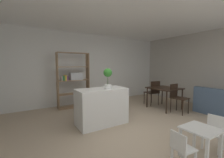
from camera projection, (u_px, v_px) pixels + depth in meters
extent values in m
plane|color=tan|center=(131.00, 128.00, 3.58)|extent=(10.08, 10.08, 0.00)
cube|color=white|center=(132.00, 9.00, 3.31)|extent=(7.32, 5.91, 0.06)
cube|color=silver|center=(85.00, 69.00, 5.92)|extent=(7.32, 0.06, 2.75)
cube|color=#B2ADA3|center=(210.00, 69.00, 5.35)|extent=(0.06, 5.91, 2.75)
cube|color=white|center=(102.00, 106.00, 3.80)|extent=(1.27, 0.63, 0.92)
cylinder|color=white|center=(108.00, 87.00, 3.76)|extent=(0.18, 0.18, 0.10)
cylinder|color=#476633|center=(108.00, 80.00, 3.74)|extent=(0.01, 0.01, 0.22)
sphere|color=#307D29|center=(108.00, 73.00, 3.73)|extent=(0.22, 0.22, 0.22)
cube|color=#997551|center=(57.00, 81.00, 5.00)|extent=(0.02, 0.30, 1.96)
cube|color=#997551|center=(88.00, 79.00, 5.57)|extent=(0.02, 0.30, 1.96)
cube|color=#997551|center=(73.00, 53.00, 5.20)|extent=(1.12, 0.30, 0.02)
cube|color=#997551|center=(74.00, 107.00, 5.38)|extent=(1.12, 0.30, 0.02)
cube|color=#997551|center=(74.00, 93.00, 5.33)|extent=(1.07, 0.30, 0.02)
cube|color=#997551|center=(73.00, 80.00, 5.29)|extent=(1.07, 0.30, 0.02)
cube|color=#997551|center=(73.00, 67.00, 5.24)|extent=(1.07, 0.30, 0.02)
cube|color=silver|center=(61.00, 78.00, 5.06)|extent=(0.03, 0.24, 0.16)
cube|color=#338E4C|center=(63.00, 78.00, 5.09)|extent=(0.05, 0.24, 0.16)
cube|color=gold|center=(65.00, 78.00, 5.13)|extent=(0.06, 0.24, 0.18)
cube|color=#8E4793|center=(67.00, 78.00, 5.16)|extent=(0.03, 0.24, 0.15)
cube|color=#B7BABC|center=(76.00, 76.00, 5.33)|extent=(0.44, 0.26, 0.26)
cube|color=silver|center=(201.00, 129.00, 2.40)|extent=(0.52, 0.50, 0.03)
cube|color=silver|center=(207.00, 154.00, 2.13)|extent=(0.04, 0.04, 0.47)
cube|color=silver|center=(221.00, 146.00, 2.36)|extent=(0.04, 0.04, 0.47)
cube|color=silver|center=(180.00, 142.00, 2.49)|extent=(0.04, 0.04, 0.47)
cube|color=silver|center=(194.00, 135.00, 2.71)|extent=(0.04, 0.04, 0.47)
cube|color=silver|center=(214.00, 133.00, 2.65)|extent=(0.34, 0.34, 0.02)
cube|color=silver|center=(217.00, 123.00, 2.72)|extent=(0.06, 0.31, 0.28)
cube|color=silver|center=(202.00, 141.00, 2.69)|extent=(0.03, 0.03, 0.29)
cube|color=silver|center=(219.00, 147.00, 2.49)|extent=(0.03, 0.03, 0.29)
cube|color=silver|center=(208.00, 137.00, 2.84)|extent=(0.03, 0.03, 0.29)
cube|color=silver|center=(224.00, 142.00, 2.64)|extent=(0.03, 0.03, 0.29)
cube|color=silver|center=(184.00, 148.00, 2.18)|extent=(0.30, 0.30, 0.02)
cube|color=silver|center=(178.00, 141.00, 2.11)|extent=(0.05, 0.27, 0.25)
cube|color=silver|center=(182.00, 152.00, 2.34)|extent=(0.03, 0.03, 0.29)
cube|color=silver|center=(172.00, 156.00, 2.25)|extent=(0.03, 0.03, 0.29)
cube|color=black|center=(164.00, 88.00, 5.14)|extent=(0.93, 0.95, 0.03)
cylinder|color=black|center=(166.00, 103.00, 4.61)|extent=(0.04, 0.04, 0.71)
cylinder|color=black|center=(182.00, 99.00, 5.03)|extent=(0.04, 0.04, 0.71)
cylinder|color=black|center=(147.00, 98.00, 5.32)|extent=(0.04, 0.04, 0.71)
cylinder|color=black|center=(162.00, 95.00, 5.74)|extent=(0.04, 0.04, 0.71)
cube|color=black|center=(180.00, 98.00, 4.66)|extent=(0.46, 0.49, 0.03)
cube|color=black|center=(174.00, 90.00, 4.80)|extent=(0.42, 0.07, 0.42)
cylinder|color=black|center=(183.00, 108.00, 4.42)|extent=(0.03, 0.03, 0.47)
cylinder|color=black|center=(188.00, 106.00, 4.63)|extent=(0.03, 0.03, 0.47)
cylinder|color=black|center=(171.00, 105.00, 4.73)|extent=(0.03, 0.03, 0.47)
cylinder|color=black|center=(177.00, 104.00, 4.94)|extent=(0.03, 0.03, 0.47)
cube|color=black|center=(151.00, 93.00, 5.67)|extent=(0.46, 0.48, 0.03)
cube|color=black|center=(155.00, 87.00, 5.46)|extent=(0.43, 0.06, 0.44)
cylinder|color=black|center=(151.00, 97.00, 5.95)|extent=(0.03, 0.03, 0.46)
cylinder|color=black|center=(144.00, 98.00, 5.78)|extent=(0.03, 0.03, 0.46)
cylinder|color=black|center=(158.00, 99.00, 5.60)|extent=(0.03, 0.03, 0.46)
cylinder|color=black|center=(151.00, 100.00, 5.44)|extent=(0.03, 0.03, 0.46)
cube|color=#475B75|center=(203.00, 95.00, 5.06)|extent=(0.72, 0.14, 0.20)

